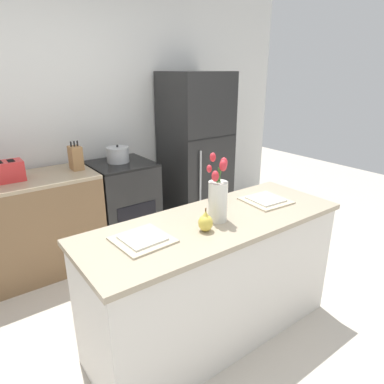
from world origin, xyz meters
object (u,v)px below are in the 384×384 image
Objects in this scene: pear_figurine at (206,222)px; plate_setting_right at (266,200)px; cooking_pot at (118,155)px; toaster at (7,171)px; flower_vase at (218,197)px; plate_setting_left at (143,239)px; refrigerator at (195,152)px; stove_range at (124,205)px; knife_block at (76,158)px.

plate_setting_right is (0.66, 0.11, -0.05)m from pear_figurine.
toaster is at bearing -178.85° from cooking_pot.
plate_setting_left is (-0.52, 0.04, -0.15)m from flower_vase.
cooking_pot is (1.02, 0.02, -0.01)m from toaster.
pear_figurine is at bearing -125.41° from refrigerator.
cooking_pot reaches higher than pear_figurine.
refrigerator is 12.16× the size of pear_figurine.
stove_range is 3.27× the size of toaster.
toaster is at bearing 179.54° from refrigerator.
flower_vase is at bearing -122.86° from refrigerator.
flower_vase is at bearing -93.17° from stove_range.
toaster is at bearing 104.66° from plate_setting_left.
cooking_pot is at bearing 87.15° from flower_vase.
plate_setting_right is at bearing 9.78° from pear_figurine.
pear_figurine is 0.39m from plate_setting_left.
stove_range is at bearing 68.66° from plate_setting_left.
refrigerator is 2.22m from plate_setting_left.
cooking_pot is at bearing 1.15° from toaster.
refrigerator is 1.66m from plate_setting_right.
stove_range is 1.74m from plate_setting_left.
toaster reaches higher than plate_setting_left.
toaster is (-1.44, 1.59, 0.10)m from plate_setting_right.
flower_vase is 1.35× the size of plate_setting_right.
plate_setting_left is 1.14× the size of toaster.
refrigerator is at bearing 0.04° from stove_range.
plate_setting_left is 1.00× the size of plate_setting_right.
knife_block reaches higher than stove_range.
stove_range is at bearing -79.14° from cooking_pot.
plate_setting_right is 1.14× the size of toaster.
pear_figurine is 0.67m from plate_setting_right.
flower_vase is 0.55m from plate_setting_left.
pear_figurine is (-1.20, -1.68, 0.06)m from refrigerator.
knife_block is at bearing 0.86° from toaster.
stove_range is 0.72m from knife_block.
toaster is 1.23× the size of cooking_pot.
cooking_pot is at bearing 69.33° from plate_setting_left.
knife_block is (-1.39, 0.02, 0.13)m from refrigerator.
plate_setting_left is 1.41× the size of cooking_pot.
toaster reaches higher than stove_range.
toaster is at bearing 114.68° from pear_figurine.
plate_setting_left is at bearing -111.34° from stove_range.
knife_block is at bearing 118.04° from plate_setting_right.
pear_figurine is at bearing -154.50° from flower_vase.
cooking_pot is 0.43m from knife_block.
knife_block is (-0.43, -0.01, 0.03)m from cooking_pot.
refrigerator is at bearing 57.14° from flower_vase.
cooking_pot reaches higher than plate_setting_right.
cooking_pot reaches higher than toaster.
cooking_pot is (0.08, 1.64, -0.06)m from flower_vase.
stove_range is at bearing -179.96° from refrigerator.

